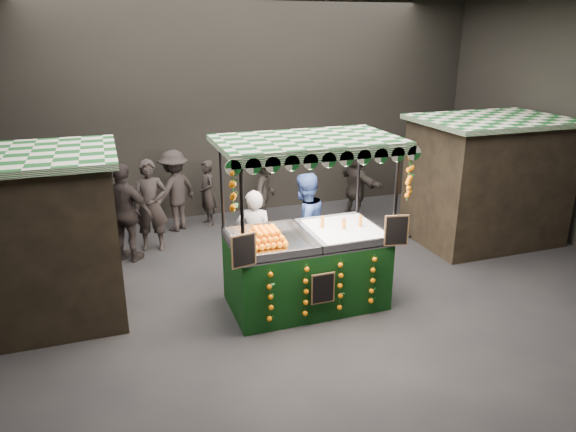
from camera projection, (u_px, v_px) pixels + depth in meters
name	position (u px, v px, depth m)	size (l,w,h in m)	color
ground	(317.00, 301.00, 8.82)	(12.00, 12.00, 0.00)	black
market_hall	(321.00, 94.00, 7.71)	(12.10, 10.10, 5.05)	black
neighbour_stall_left	(20.00, 239.00, 7.92)	(3.00, 2.20, 2.60)	black
neighbour_stall_right	(486.00, 180.00, 11.10)	(3.00, 2.20, 2.60)	black
juice_stall	(308.00, 256.00, 8.46)	(2.83, 1.67, 2.75)	black
vendor_grey	(254.00, 238.00, 9.19)	(0.73, 0.61, 1.72)	gray
vendor_blue	(304.00, 225.00, 9.57)	(1.13, 1.02, 1.90)	navy
shopper_0	(151.00, 205.00, 10.66)	(0.77, 0.61, 1.87)	#282221
shopper_1	(429.00, 196.00, 11.32)	(1.02, 0.86, 1.86)	#2E2725
shopper_2	(126.00, 213.00, 10.12)	(1.18, 1.07, 1.93)	#2A2322
shopper_3	(267.00, 189.00, 12.26)	(1.03, 1.18, 1.58)	#282320
shopper_4	(29.00, 233.00, 9.54)	(0.95, 0.91, 1.64)	#2D2824
shopper_5	(356.00, 182.00, 12.57)	(0.67, 1.66, 1.75)	#2A2522
shopper_6	(207.00, 193.00, 12.13)	(0.46, 0.61, 1.51)	black
shopper_7	(175.00, 191.00, 11.74)	(1.34, 1.25, 1.82)	#2A2322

